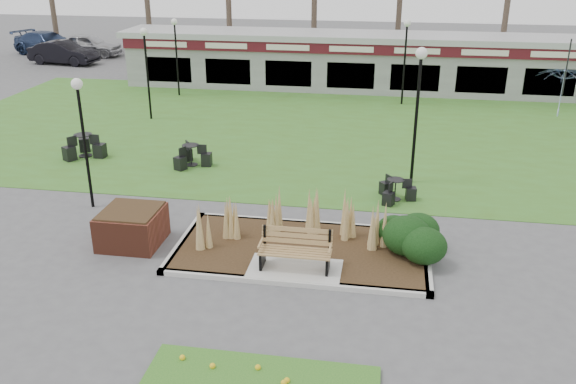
% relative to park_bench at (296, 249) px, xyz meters
% --- Properties ---
extents(ground, '(100.00, 100.00, 0.00)m').
position_rel_park_bench_xyz_m(ground, '(0.00, -0.25, -0.59)').
color(ground, '#515154').
rests_on(ground, ground).
extents(lawn, '(34.00, 16.00, 0.02)m').
position_rel_park_bench_xyz_m(lawn, '(0.00, 11.75, -0.58)').
color(lawn, '#3F6B22').
rests_on(lawn, ground).
extents(planting_bed, '(6.75, 3.40, 1.27)m').
position_rel_park_bench_xyz_m(planting_bed, '(1.27, 1.10, -0.22)').
color(planting_bed, '#2F2112').
rests_on(planting_bed, ground).
extents(park_bench, '(1.70, 0.66, 0.93)m').
position_rel_park_bench_xyz_m(park_bench, '(0.00, 0.00, 0.00)').
color(park_bench, olive).
rests_on(park_bench, ground).
extents(brick_planter, '(1.50, 1.50, 0.95)m').
position_rel_park_bench_xyz_m(brick_planter, '(-4.40, 0.75, -0.11)').
color(brick_planter, brown).
rests_on(brick_planter, ground).
extents(food_pavilion, '(24.60, 3.40, 2.90)m').
position_rel_park_bench_xyz_m(food_pavilion, '(0.00, 19.71, 0.89)').
color(food_pavilion, gray).
rests_on(food_pavilion, ground).
extents(lamp_post_near_left, '(0.32, 0.32, 3.84)m').
position_rel_park_bench_xyz_m(lamp_post_near_left, '(-6.52, 2.80, 2.21)').
color(lamp_post_near_left, black).
rests_on(lamp_post_near_left, ground).
extents(lamp_post_mid_left, '(0.33, 0.33, 3.95)m').
position_rel_park_bench_xyz_m(lamp_post_mid_left, '(-8.36, 12.25, 2.29)').
color(lamp_post_mid_left, black).
rests_on(lamp_post_mid_left, ground).
extents(lamp_post_mid_right, '(0.36, 0.36, 4.36)m').
position_rel_park_bench_xyz_m(lamp_post_mid_right, '(2.84, 6.32, 2.59)').
color(lamp_post_mid_right, black).
rests_on(lamp_post_mid_right, ground).
extents(lamp_post_far_right, '(0.33, 0.33, 3.98)m').
position_rel_park_bench_xyz_m(lamp_post_far_right, '(2.61, 16.75, 2.32)').
color(lamp_post_far_right, black).
rests_on(lamp_post_far_right, ground).
extents(lamp_post_far_left, '(0.32, 0.32, 3.82)m').
position_rel_park_bench_xyz_m(lamp_post_far_left, '(-8.60, 16.75, 2.20)').
color(lamp_post_far_left, black).
rests_on(lamp_post_far_left, ground).
extents(bistro_set_a, '(1.39, 1.56, 0.83)m').
position_rel_park_bench_xyz_m(bistro_set_a, '(-8.87, 7.01, -0.29)').
color(bistro_set_a, black).
rests_on(bistro_set_a, ground).
extents(bistro_set_b, '(1.27, 1.40, 0.75)m').
position_rel_park_bench_xyz_m(bistro_set_b, '(-4.73, 6.71, -0.32)').
color(bistro_set_b, black).
rests_on(bistro_set_b, ground).
extents(bistro_set_c, '(1.14, 1.23, 0.66)m').
position_rel_park_bench_xyz_m(bistro_set_c, '(2.32, 4.75, -0.35)').
color(bistro_set_c, black).
rests_on(bistro_set_c, ground).
extents(patio_umbrella, '(2.80, 2.82, 2.72)m').
position_rel_park_bench_xyz_m(patio_umbrella, '(8.77, 12.75, 1.14)').
color(patio_umbrella, black).
rests_on(patio_umbrella, ground).
extents(car_silver, '(4.56, 1.99, 1.53)m').
position_rel_park_bench_xyz_m(car_silver, '(-18.42, 26.75, 0.18)').
color(car_silver, '#B0B0B5').
rests_on(car_silver, ground).
extents(car_black, '(4.55, 2.05, 1.45)m').
position_rel_park_bench_xyz_m(car_black, '(-18.68, 23.81, 0.14)').
color(car_black, black).
rests_on(car_black, ground).
extents(car_blue, '(5.84, 4.02, 1.57)m').
position_rel_park_bench_xyz_m(car_blue, '(-21.40, 26.75, 0.20)').
color(car_blue, navy).
rests_on(car_blue, ground).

